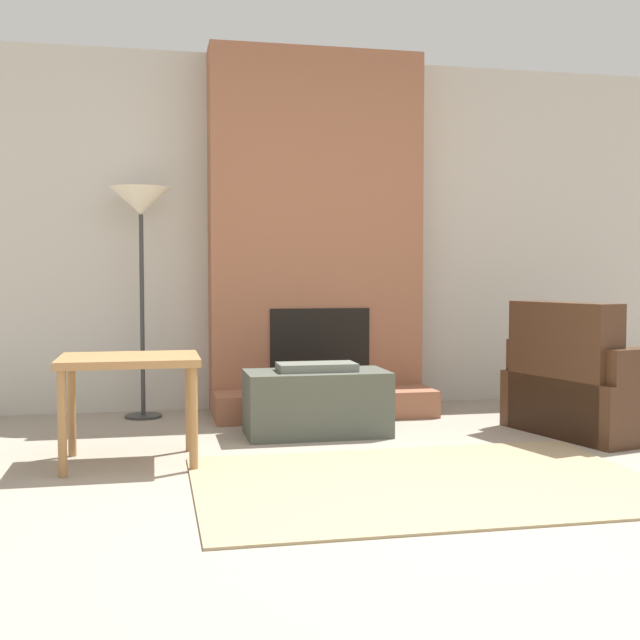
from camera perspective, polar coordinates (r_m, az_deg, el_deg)
The scene contains 8 objects.
ground_plane at distance 3.31m, azimuth 9.70°, elevation -14.18°, with size 24.00×24.00×0.00m, color gray.
wall_back at distance 6.08m, azimuth -0.71°, elevation 6.12°, with size 7.19×0.06×2.60m, color #BCB7AD.
fireplace at distance 5.86m, azimuth -0.28°, elevation 5.28°, with size 1.54×0.73×2.60m.
ottoman at distance 4.98m, azimuth -0.24°, elevation -5.82°, with size 0.88×0.45×0.45m.
armchair at distance 5.34m, azimuth 19.15°, elevation -4.84°, with size 1.15×1.15×0.83m.
side_table at distance 4.31m, azimuth -13.39°, elevation -3.54°, with size 0.71×0.55×0.57m.
floor_lamp_left at distance 5.68m, azimuth -12.62°, elevation 7.45°, with size 0.42×0.42×1.59m.
area_rug at distance 3.91m, azimuth 7.48°, elevation -11.38°, with size 2.18×1.46×0.01m, color #9E8966.
Camera 1 is at (-1.17, -2.94, 0.99)m, focal length 45.00 mm.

